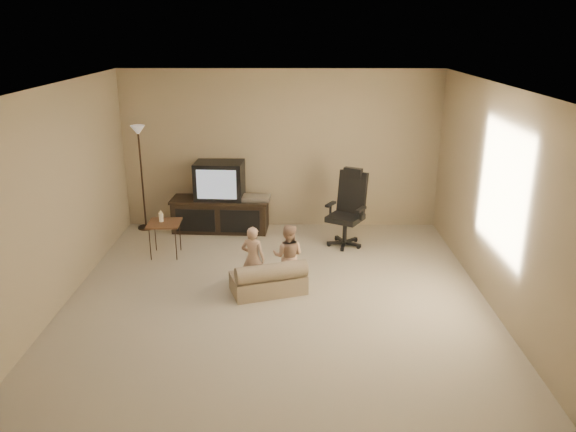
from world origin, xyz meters
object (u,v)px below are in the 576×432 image
Objects in this scene: side_table at (164,223)px; toddler_right at (288,256)px; toddler_left at (253,259)px; tv_stand at (221,202)px; office_chair at (347,218)px; floor_lamp at (140,154)px; child_sofa at (269,280)px.

toddler_right is (1.75, -1.00, -0.07)m from side_table.
tv_stand is at bearing -56.69° from toddler_left.
side_table is (-0.67, -1.06, 0.02)m from tv_stand.
tv_stand is 1.38× the size of office_chair.
office_chair is 0.69× the size of floor_lamp.
floor_lamp reaches higher than toddler_left.
office_chair is at bearing -110.79° from toddler_right.
office_chair is at bearing 9.65° from side_table.
toddler_right is (0.43, 0.09, -0.00)m from toddler_left.
tv_stand is 2.24m from toddler_left.
child_sofa is 0.38m from toddler_right.
floor_lamp reaches higher than tv_stand.
floor_lamp is 2.02× the size of toddler_left.
office_chair reaches higher than side_table.
side_table is 1.45m from floor_lamp.
toddler_left is at bearing 22.00° from toddler_right.
toddler_left is (-1.29, -1.53, 0.00)m from office_chair.
office_chair is 1.39× the size of toddler_right.
toddler_left is at bearing -39.42° from side_table.
tv_stand is 1.91× the size of toddler_left.
toddler_right reaches higher than side_table.
floor_lamp is 3.01m from toddler_left.
side_table is 2.02m from toddler_right.
child_sofa is 1.20× the size of toddler_right.
office_chair is 2.01m from toddler_left.
toddler_right reaches higher than child_sofa.
floor_lamp is 3.28m from child_sofa.
child_sofa is at bearing -47.87° from floor_lamp.
side_table is at bearing -19.56° from toddler_right.
side_table is at bearing 123.77° from child_sofa.
side_table is 0.68× the size of child_sofa.
toddler_left is (1.32, -1.09, -0.07)m from side_table.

